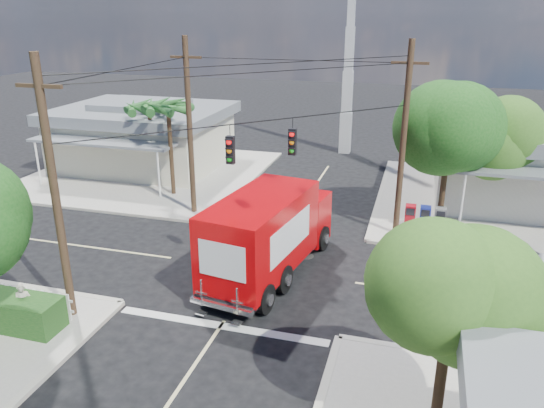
% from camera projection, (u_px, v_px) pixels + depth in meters
% --- Properties ---
extents(ground, '(120.00, 120.00, 0.00)m').
position_uv_depth(ground, '(259.00, 270.00, 21.96)').
color(ground, black).
rests_on(ground, ground).
extents(sidewalk_ne, '(14.12, 14.12, 0.14)m').
position_uv_depth(sidewalk_ne, '(508.00, 206.00, 28.92)').
color(sidewalk_ne, '#A7A297').
rests_on(sidewalk_ne, ground).
extents(sidewalk_nw, '(14.12, 14.12, 0.14)m').
position_uv_depth(sidewalk_nw, '(150.00, 173.00, 34.57)').
color(sidewalk_nw, '#A7A297').
rests_on(sidewalk_nw, ground).
extents(road_markings, '(32.00, 32.00, 0.01)m').
position_uv_depth(road_markings, '(247.00, 286.00, 20.63)').
color(road_markings, beige).
rests_on(road_markings, ground).
extents(building_ne, '(11.80, 10.20, 4.50)m').
position_uv_depth(building_ne, '(544.00, 163.00, 28.70)').
color(building_ne, silver).
rests_on(building_ne, sidewalk_ne).
extents(building_nw, '(10.80, 10.20, 4.30)m').
position_uv_depth(building_nw, '(143.00, 135.00, 35.54)').
color(building_nw, beige).
rests_on(building_nw, sidewalk_nw).
extents(radio_tower, '(0.80, 0.80, 17.00)m').
position_uv_depth(radio_tower, '(348.00, 76.00, 37.90)').
color(radio_tower, silver).
rests_on(radio_tower, ground).
extents(tree_ne_front, '(4.21, 4.14, 6.66)m').
position_uv_depth(tree_ne_front, '(450.00, 133.00, 24.53)').
color(tree_ne_front, '#422D1C').
rests_on(tree_ne_front, sidewalk_ne).
extents(tree_ne_back, '(3.77, 3.66, 5.82)m').
position_uv_depth(tree_ne_back, '(503.00, 138.00, 26.04)').
color(tree_ne_back, '#422D1C').
rests_on(tree_ne_back, sidewalk_ne).
extents(tree_se, '(3.67, 3.54, 5.62)m').
position_uv_depth(tree_se, '(453.00, 292.00, 12.21)').
color(tree_se, '#422D1C').
rests_on(tree_se, sidewalk_se).
extents(palm_nw_front, '(3.01, 3.08, 5.59)m').
position_uv_depth(palm_nw_front, '(168.00, 109.00, 28.92)').
color(palm_nw_front, '#422D1C').
rests_on(palm_nw_front, sidewalk_nw).
extents(palm_nw_back, '(3.01, 3.08, 5.19)m').
position_uv_depth(palm_nw_back, '(149.00, 109.00, 30.92)').
color(palm_nw_back, '#422D1C').
rests_on(palm_nw_back, sidewalk_nw).
extents(utility_poles, '(12.00, 10.68, 9.00)m').
position_uv_depth(utility_poles, '(233.00, 148.00, 22.20)').
color(utility_poles, '#473321').
rests_on(utility_poles, ground).
extents(picket_fence, '(5.94, 0.06, 1.00)m').
position_uv_depth(picket_fence, '(1.00, 295.00, 18.70)').
color(picket_fence, silver).
rests_on(picket_fence, sidewalk_sw).
extents(vending_boxes, '(1.90, 0.50, 1.10)m').
position_uv_depth(vending_boxes, '(425.00, 217.00, 25.62)').
color(vending_boxes, '#A40C17').
rests_on(vending_boxes, sidewalk_ne).
extents(delivery_truck, '(3.71, 8.39, 3.51)m').
position_uv_depth(delivery_truck, '(269.00, 233.00, 21.07)').
color(delivery_truck, black).
rests_on(delivery_truck, ground).
extents(parked_car, '(5.20, 2.63, 1.41)m').
position_uv_depth(parked_car, '(523.00, 267.00, 20.64)').
color(parked_car, silver).
rests_on(parked_car, ground).
extents(pedestrian, '(0.68, 0.60, 1.57)m').
position_uv_depth(pedestrian, '(24.00, 305.00, 17.60)').
color(pedestrian, '#B8AF9D').
rests_on(pedestrian, sidewalk_sw).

